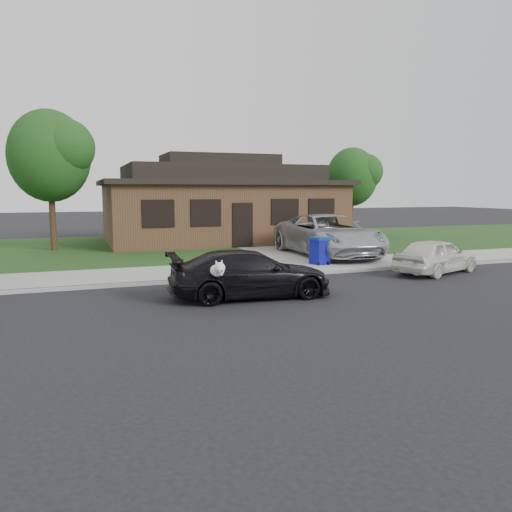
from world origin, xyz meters
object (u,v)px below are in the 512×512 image
object	(u,v)px
sedan	(250,274)
minivan	(328,235)
recycling_bin	(320,251)
white_compact	(436,256)

from	to	relation	value
sedan	minivan	bearing A→B (deg)	-38.88
sedan	recycling_bin	size ratio (longest dim) A/B	4.35
sedan	white_compact	xyz separation A→B (m)	(7.35, 1.50, -0.03)
minivan	recycling_bin	bearing A→B (deg)	-123.66
white_compact	recycling_bin	size ratio (longest dim) A/B	3.47
sedan	white_compact	bearing A→B (deg)	-74.92
sedan	minivan	size ratio (longest dim) A/B	0.72
sedan	recycling_bin	xyz separation A→B (m)	(4.15, 3.99, 0.00)
minivan	recycling_bin	xyz separation A→B (m)	(-1.51, -2.19, -0.36)
minivan	white_compact	xyz separation A→B (m)	(1.70, -4.69, -0.39)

